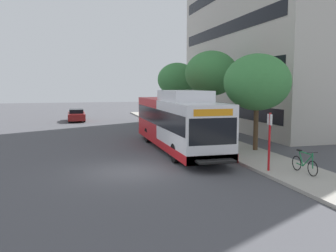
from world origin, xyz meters
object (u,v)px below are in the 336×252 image
object	(u,v)px
bus_stop_sign_pole	(269,137)
street_tree_near_stop	(257,82)
transit_bus	(177,122)
bicycle_parked	(305,164)
street_tree_far_block	(177,80)
street_tree_mid_block	(211,74)
parked_car_far_lane	(76,115)

from	to	relation	value
bus_stop_sign_pole	street_tree_near_stop	xyz separation A→B (m)	(2.02, 4.82, 2.46)
transit_bus	street_tree_near_stop	size ratio (longest dim) A/B	2.18
bicycle_parked	street_tree_far_block	size ratio (longest dim) A/B	0.29
street_tree_mid_block	parked_car_far_lane	xyz separation A→B (m)	(-10.09, 14.31, -4.19)
street_tree_mid_block	parked_car_far_lane	world-z (taller)	street_tree_mid_block
street_tree_mid_block	street_tree_far_block	xyz separation A→B (m)	(0.11, 9.60, -0.33)
transit_bus	bus_stop_sign_pole	bearing A→B (deg)	-71.47
bus_stop_sign_pole	bicycle_parked	world-z (taller)	bus_stop_sign_pole
bus_stop_sign_pole	street_tree_far_block	size ratio (longest dim) A/B	0.42
bus_stop_sign_pole	parked_car_far_lane	xyz separation A→B (m)	(-7.95, 26.47, -0.99)
bicycle_parked	parked_car_far_lane	xyz separation A→B (m)	(-9.20, 27.31, 0.10)
bus_stop_sign_pole	bicycle_parked	size ratio (longest dim) A/B	1.48
transit_bus	parked_car_far_lane	size ratio (longest dim) A/B	2.72
street_tree_near_stop	parked_car_far_lane	bearing A→B (deg)	114.71
bus_stop_sign_pole	street_tree_mid_block	distance (m)	12.76
bicycle_parked	street_tree_near_stop	world-z (taller)	street_tree_near_stop
bicycle_parked	street_tree_near_stop	distance (m)	6.72
street_tree_mid_block	bicycle_parked	bearing A→B (deg)	-93.94
bus_stop_sign_pole	parked_car_far_lane	distance (m)	27.66
transit_bus	street_tree_mid_block	size ratio (longest dim) A/B	1.89
bus_stop_sign_pole	street_tree_far_block	distance (m)	22.07
bus_stop_sign_pole	street_tree_near_stop	bearing A→B (deg)	67.31
street_tree_near_stop	street_tree_far_block	size ratio (longest dim) A/B	0.92
street_tree_near_stop	street_tree_far_block	distance (m)	16.95
street_tree_mid_block	street_tree_far_block	world-z (taller)	street_tree_mid_block
bicycle_parked	transit_bus	bearing A→B (deg)	114.85
bus_stop_sign_pole	parked_car_far_lane	world-z (taller)	bus_stop_sign_pole
parked_car_far_lane	street_tree_near_stop	bearing A→B (deg)	-65.29
street_tree_near_stop	bicycle_parked	bearing A→B (deg)	-97.71
transit_bus	bicycle_parked	distance (m)	8.43
transit_bus	street_tree_near_stop	xyz separation A→B (m)	(4.28, -1.92, 2.41)
transit_bus	bicycle_parked	xyz separation A→B (m)	(3.51, -7.58, -1.14)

